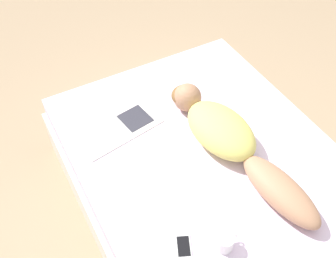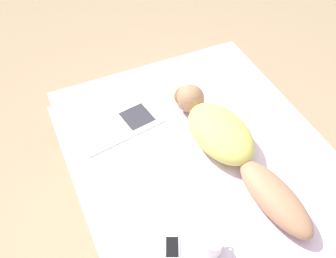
{
  "view_description": "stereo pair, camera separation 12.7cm",
  "coord_description": "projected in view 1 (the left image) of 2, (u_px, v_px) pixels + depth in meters",
  "views": [
    {
      "loc": [
        -0.94,
        -1.07,
        2.47
      ],
      "look_at": [
        -0.14,
        0.41,
        0.59
      ],
      "focal_mm": 42.0,
      "sensor_mm": 36.0,
      "label": 1
    },
    {
      "loc": [
        -0.83,
        -1.12,
        2.47
      ],
      "look_at": [
        -0.14,
        0.41,
        0.59
      ],
      "focal_mm": 42.0,
      "sensor_mm": 36.0,
      "label": 2
    }
  ],
  "objects": [
    {
      "name": "open_magazine",
      "position": [
        119.0,
        128.0,
        2.59
      ],
      "size": [
        0.6,
        0.36,
        0.01
      ],
      "rotation": [
        0.0,
        0.0,
        0.17
      ],
      "color": "silver",
      "rests_on": "bed"
    },
    {
      "name": "cell_phone",
      "position": [
        184.0,
        247.0,
        2.03
      ],
      "size": [
        0.13,
        0.16,
        0.01
      ],
      "rotation": [
        0.0,
        0.0,
        -0.42
      ],
      "color": "silver",
      "rests_on": "bed"
    },
    {
      "name": "ground_plane",
      "position": [
        213.0,
        216.0,
        2.76
      ],
      "size": [
        12.0,
        12.0,
        0.0
      ],
      "primitive_type": "plane",
      "color": "#9E8466"
    },
    {
      "name": "person",
      "position": [
        229.0,
        138.0,
        2.41
      ],
      "size": [
        0.38,
        1.29,
        0.19
      ],
      "rotation": [
        0.0,
        0.0,
        0.1
      ],
      "color": "#A37556",
      "rests_on": "bed"
    },
    {
      "name": "coffee_mug",
      "position": [
        225.0,
        242.0,
        2.0
      ],
      "size": [
        0.13,
        0.1,
        0.1
      ],
      "color": "white",
      "rests_on": "bed"
    },
    {
      "name": "bed",
      "position": [
        216.0,
        196.0,
        2.56
      ],
      "size": [
        1.59,
        2.31,
        0.54
      ],
      "color": "beige",
      "rests_on": "ground_plane"
    }
  ]
}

